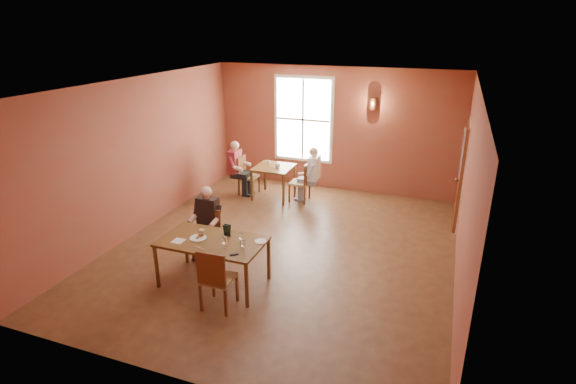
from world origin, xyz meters
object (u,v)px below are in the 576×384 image
(main_table, at_px, (214,262))
(chair_empty, at_px, (218,277))
(diner_main, at_px, (205,228))
(diner_white, at_px, (301,175))
(diner_maroon, at_px, (248,169))
(second_table, at_px, (274,182))
(chair_diner_main, at_px, (206,236))
(chair_diner_maroon, at_px, (249,176))
(chair_diner_white, at_px, (300,182))

(main_table, distance_m, chair_empty, 0.67)
(diner_main, height_order, diner_white, diner_white)
(chair_empty, height_order, diner_maroon, diner_maroon)
(second_table, height_order, diner_maroon, diner_maroon)
(chair_diner_main, height_order, chair_diner_maroon, chair_diner_maroon)
(diner_maroon, bearing_deg, chair_diner_main, 12.37)
(second_table, bearing_deg, chair_diner_white, 0.00)
(diner_white, bearing_deg, second_table, 90.00)
(chair_empty, height_order, diner_white, diner_white)
(chair_empty, xyz_separation_m, second_table, (-0.91, 4.40, -0.11))
(chair_diner_white, bearing_deg, diner_main, 169.13)
(main_table, xyz_separation_m, diner_white, (0.15, 3.87, 0.24))
(chair_diner_maroon, bearing_deg, second_table, 90.00)
(chair_diner_main, relative_size, second_table, 1.03)
(chair_empty, relative_size, chair_diner_white, 1.05)
(chair_diner_main, relative_size, chair_empty, 0.91)
(chair_diner_white, xyz_separation_m, chair_diner_maroon, (-1.30, 0.00, -0.00))
(diner_main, xyz_separation_m, chair_diner_white, (0.62, 3.25, -0.15))
(second_table, bearing_deg, chair_empty, -78.34)
(diner_main, bearing_deg, diner_white, -101.38)
(chair_empty, bearing_deg, chair_diner_white, 91.26)
(diner_main, xyz_separation_m, diner_maroon, (-0.71, 3.25, 0.02))
(chair_diner_main, distance_m, diner_white, 3.29)
(diner_main, relative_size, chair_diner_maroon, 1.33)
(diner_main, relative_size, chair_diner_white, 1.32)
(chair_diner_white, height_order, diner_maroon, diner_maroon)
(diner_main, relative_size, diner_white, 0.99)
(diner_white, xyz_separation_m, chair_diner_maroon, (-1.33, 0.00, -0.16))
(main_table, bearing_deg, chair_empty, -54.42)
(chair_diner_maroon, distance_m, diner_maroon, 0.18)
(chair_empty, height_order, chair_diner_white, chair_empty)
(second_table, bearing_deg, diner_white, 0.00)
(second_table, bearing_deg, diner_maroon, 180.00)
(main_table, height_order, second_table, second_table)
(main_table, relative_size, chair_diner_white, 1.74)
(chair_diner_maroon, bearing_deg, main_table, 16.90)
(chair_empty, distance_m, diner_maroon, 4.68)
(main_table, height_order, diner_main, diner_main)
(chair_diner_white, bearing_deg, chair_diner_maroon, 90.00)
(diner_maroon, bearing_deg, chair_diner_maroon, 90.00)
(main_table, xyz_separation_m, chair_diner_maroon, (-1.18, 3.87, 0.08))
(chair_empty, bearing_deg, chair_diner_main, 124.58)
(second_table, xyz_separation_m, chair_diner_white, (0.65, 0.00, 0.09))
(main_table, distance_m, chair_diner_white, 3.87)
(diner_main, relative_size, diner_maroon, 0.97)
(chair_diner_white, height_order, chair_diner_maroon, chair_diner_white)
(diner_main, height_order, chair_diner_maroon, diner_main)
(chair_empty, relative_size, diner_maroon, 0.77)
(chair_diner_maroon, bearing_deg, diner_main, 11.75)
(diner_maroon, bearing_deg, diner_main, 12.25)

